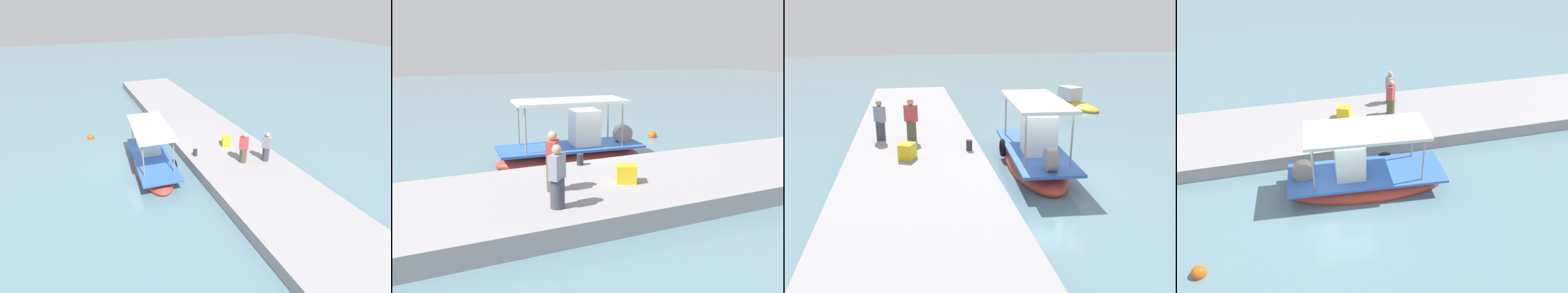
# 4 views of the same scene
# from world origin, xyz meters

# --- Properties ---
(ground_plane) EXTENTS (120.00, 120.00, 0.00)m
(ground_plane) POSITION_xyz_m (0.00, 0.00, 0.00)
(ground_plane) COLOR slate
(dock_quay) EXTENTS (36.00, 5.15, 0.62)m
(dock_quay) POSITION_xyz_m (0.00, -4.68, 0.31)
(dock_quay) COLOR #989598
(dock_quay) RESTS_ON ground_plane
(main_fishing_boat) EXTENTS (6.42, 2.58, 3.02)m
(main_fishing_boat) POSITION_xyz_m (-0.95, -0.14, 0.50)
(main_fishing_boat) COLOR #C83F30
(main_fishing_boat) RESTS_ON ground_plane
(fisherman_near_bollard) EXTENTS (0.55, 0.58, 1.80)m
(fisherman_near_bollard) POSITION_xyz_m (-3.39, -4.78, 1.44)
(fisherman_near_bollard) COLOR #504F39
(fisherman_near_bollard) RESTS_ON dock_quay
(fisherman_by_crate) EXTENTS (0.54, 0.54, 1.72)m
(fisherman_by_crate) POSITION_xyz_m (-3.72, -6.07, 1.40)
(fisherman_by_crate) COLOR #3F404F
(fisherman_by_crate) RESTS_ON dock_quay
(mooring_bollard) EXTENTS (0.24, 0.24, 0.41)m
(mooring_bollard) POSITION_xyz_m (-1.62, -2.59, 0.82)
(mooring_bollard) COLOR #2D2D33
(mooring_bollard) RESTS_ON dock_quay
(cargo_crate) EXTENTS (0.76, 0.70, 0.57)m
(cargo_crate) POSITION_xyz_m (-1.05, -4.98, 0.90)
(cargo_crate) COLOR yellow
(cargo_crate) RESTS_ON dock_quay
(marker_buoy) EXTENTS (0.45, 0.45, 0.45)m
(marker_buoy) POSITION_xyz_m (4.87, 2.76, 0.09)
(marker_buoy) COLOR #E35512
(marker_buoy) RESTS_ON ground_plane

